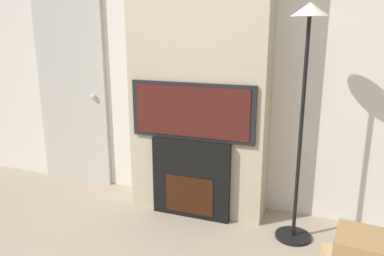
% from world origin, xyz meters
% --- Properties ---
extents(wall_back, '(6.00, 0.06, 2.70)m').
position_xyz_m(wall_back, '(0.00, 2.03, 1.35)').
color(wall_back, silver).
rests_on(wall_back, ground_plane).
extents(chimney_breast, '(1.28, 0.37, 2.70)m').
position_xyz_m(chimney_breast, '(0.00, 1.82, 1.35)').
color(chimney_breast, '#BCAD8E').
rests_on(chimney_breast, ground_plane).
extents(fireplace, '(0.73, 0.15, 0.74)m').
position_xyz_m(fireplace, '(0.00, 1.63, 0.37)').
color(fireplace, black).
rests_on(fireplace, ground_plane).
extents(television, '(1.14, 0.07, 0.51)m').
position_xyz_m(television, '(0.00, 1.63, 1.00)').
color(television, black).
rests_on(television, fireplace).
extents(floor_lamp, '(0.29, 0.29, 1.88)m').
position_xyz_m(floor_lamp, '(0.94, 1.54, 1.37)').
color(floor_lamp, black).
rests_on(floor_lamp, ground_plane).
extents(entry_door, '(0.87, 0.09, 2.09)m').
position_xyz_m(entry_door, '(-1.54, 1.97, 1.04)').
color(entry_door, '#BCB7AD').
rests_on(entry_door, ground_plane).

